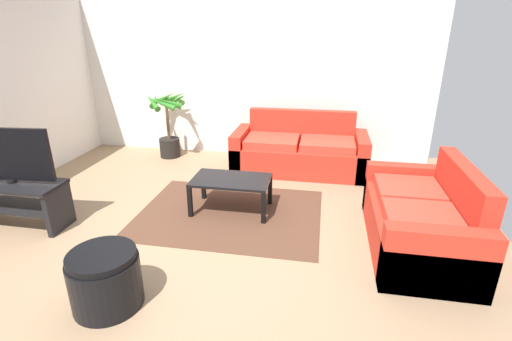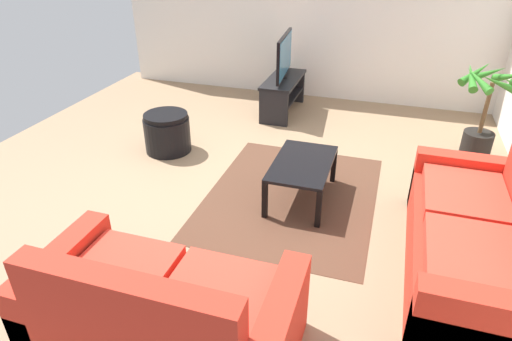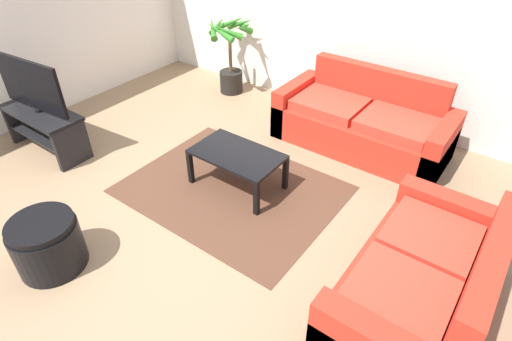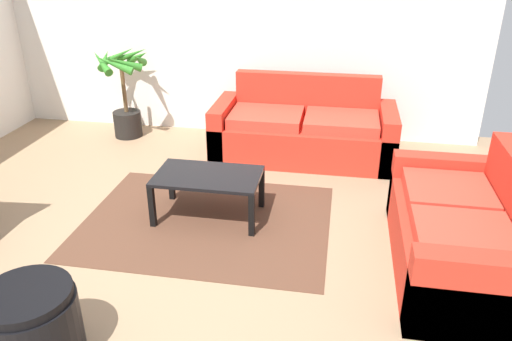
# 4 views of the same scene
# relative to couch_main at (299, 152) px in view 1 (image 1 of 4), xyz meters

# --- Properties ---
(ground_plane) EXTENTS (6.60, 6.60, 0.00)m
(ground_plane) POSITION_rel_couch_main_xyz_m (-0.90, -2.28, -0.30)
(ground_plane) COLOR #937556
(wall_back) EXTENTS (6.00, 0.06, 2.70)m
(wall_back) POSITION_rel_couch_main_xyz_m (-0.90, 0.72, 1.05)
(wall_back) COLOR silver
(wall_back) RESTS_ON ground
(couch_main) EXTENTS (2.05, 0.90, 0.90)m
(couch_main) POSITION_rel_couch_main_xyz_m (0.00, 0.00, 0.00)
(couch_main) COLOR red
(couch_main) RESTS_ON ground
(couch_loveseat) EXTENTS (0.90, 1.70, 0.90)m
(couch_loveseat) POSITION_rel_couch_main_xyz_m (1.38, -1.99, -0.00)
(couch_loveseat) COLOR red
(couch_loveseat) RESTS_ON ground
(tv_stand) EXTENTS (1.10, 0.45, 0.53)m
(tv_stand) POSITION_rel_couch_main_xyz_m (-3.02, -2.34, 0.04)
(tv_stand) COLOR black
(tv_stand) RESTS_ON ground
(tv) EXTENTS (1.04, 0.14, 0.63)m
(tv) POSITION_rel_couch_main_xyz_m (-3.02, -2.34, 0.56)
(tv) COLOR black
(tv) RESTS_ON tv_stand
(coffee_table) EXTENTS (0.94, 0.57, 0.42)m
(coffee_table) POSITION_rel_couch_main_xyz_m (-0.72, -1.54, 0.06)
(coffee_table) COLOR black
(coffee_table) RESTS_ON ground
(area_rug) EXTENTS (2.20, 1.70, 0.01)m
(area_rug) POSITION_rel_couch_main_xyz_m (-0.72, -1.64, -0.30)
(area_rug) COLOR #513323
(area_rug) RESTS_ON ground
(potted_palm) EXTENTS (0.75, 0.75, 1.13)m
(potted_palm) POSITION_rel_couch_main_xyz_m (-2.27, 0.27, 0.26)
(potted_palm) COLOR black
(potted_palm) RESTS_ON ground
(ottoman) EXTENTS (0.56, 0.56, 0.49)m
(ottoman) POSITION_rel_couch_main_xyz_m (-1.31, -3.37, -0.06)
(ottoman) COLOR black
(ottoman) RESTS_ON ground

